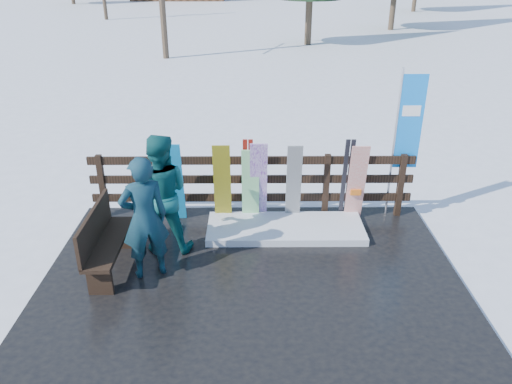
{
  "coord_description": "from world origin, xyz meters",
  "views": [
    {
      "loc": [
        0.02,
        -5.7,
        4.26
      ],
      "look_at": [
        0.07,
        1.0,
        1.1
      ],
      "focal_mm": 35.0,
      "sensor_mm": 36.0,
      "label": 1
    }
  ],
  "objects_px": {
    "snowboard_2": "(222,184)",
    "snowboard_4": "(294,184)",
    "rental_flag": "(406,128)",
    "snowboard_5": "(356,183)",
    "person_back": "(160,194)",
    "snowboard_1": "(250,186)",
    "snowboard_0": "(175,183)",
    "person_front": "(144,218)",
    "bench": "(104,239)",
    "snowboard_3": "(259,182)"
  },
  "relations": [
    {
      "from": "snowboard_2",
      "to": "snowboard_4",
      "type": "height_order",
      "value": "snowboard_2"
    },
    {
      "from": "snowboard_2",
      "to": "rental_flag",
      "type": "height_order",
      "value": "rental_flag"
    },
    {
      "from": "snowboard_5",
      "to": "person_back",
      "type": "relative_size",
      "value": 0.76
    },
    {
      "from": "snowboard_1",
      "to": "snowboard_5",
      "type": "xyz_separation_m",
      "value": [
        1.8,
        0.0,
        0.03
      ]
    },
    {
      "from": "snowboard_0",
      "to": "snowboard_1",
      "type": "height_order",
      "value": "snowboard_0"
    },
    {
      "from": "person_front",
      "to": "person_back",
      "type": "xyz_separation_m",
      "value": [
        0.11,
        0.69,
        0.04
      ]
    },
    {
      "from": "snowboard_4",
      "to": "snowboard_1",
      "type": "bearing_deg",
      "value": -180.0
    },
    {
      "from": "bench",
      "to": "snowboard_5",
      "type": "distance_m",
      "value": 4.18
    },
    {
      "from": "snowboard_4",
      "to": "rental_flag",
      "type": "relative_size",
      "value": 0.55
    },
    {
      "from": "bench",
      "to": "snowboard_1",
      "type": "relative_size",
      "value": 1.1
    },
    {
      "from": "bench",
      "to": "snowboard_2",
      "type": "bearing_deg",
      "value": 42.16
    },
    {
      "from": "snowboard_3",
      "to": "snowboard_4",
      "type": "height_order",
      "value": "snowboard_3"
    },
    {
      "from": "snowboard_1",
      "to": "rental_flag",
      "type": "relative_size",
      "value": 0.53
    },
    {
      "from": "snowboard_0",
      "to": "rental_flag",
      "type": "distance_m",
      "value": 3.98
    },
    {
      "from": "snowboard_2",
      "to": "person_back",
      "type": "distance_m",
      "value": 1.28
    },
    {
      "from": "snowboard_0",
      "to": "snowboard_2",
      "type": "distance_m",
      "value": 0.8
    },
    {
      "from": "snowboard_4",
      "to": "person_front",
      "type": "height_order",
      "value": "person_front"
    },
    {
      "from": "bench",
      "to": "person_front",
      "type": "height_order",
      "value": "person_front"
    },
    {
      "from": "snowboard_3",
      "to": "snowboard_5",
      "type": "xyz_separation_m",
      "value": [
        1.66,
        -0.0,
        -0.03
      ]
    },
    {
      "from": "bench",
      "to": "person_back",
      "type": "relative_size",
      "value": 0.79
    },
    {
      "from": "snowboard_1",
      "to": "person_back",
      "type": "height_order",
      "value": "person_back"
    },
    {
      "from": "snowboard_5",
      "to": "rental_flag",
      "type": "distance_m",
      "value": 1.23
    },
    {
      "from": "snowboard_2",
      "to": "snowboard_4",
      "type": "xyz_separation_m",
      "value": [
        1.21,
        0.0,
        -0.01
      ]
    },
    {
      "from": "rental_flag",
      "to": "person_front",
      "type": "height_order",
      "value": "rental_flag"
    },
    {
      "from": "snowboard_5",
      "to": "person_back",
      "type": "distance_m",
      "value": 3.29
    },
    {
      "from": "snowboard_0",
      "to": "snowboard_5",
      "type": "xyz_separation_m",
      "value": [
        3.07,
        -0.0,
        -0.02
      ]
    },
    {
      "from": "bench",
      "to": "snowboard_4",
      "type": "xyz_separation_m",
      "value": [
        2.84,
        1.48,
        0.2
      ]
    },
    {
      "from": "snowboard_5",
      "to": "person_front",
      "type": "bearing_deg",
      "value": -154.05
    },
    {
      "from": "snowboard_3",
      "to": "rental_flag",
      "type": "distance_m",
      "value": 2.62
    },
    {
      "from": "snowboard_3",
      "to": "rental_flag",
      "type": "bearing_deg",
      "value": 6.26
    },
    {
      "from": "snowboard_3",
      "to": "snowboard_4",
      "type": "relative_size",
      "value": 1.06
    },
    {
      "from": "snowboard_1",
      "to": "bench",
      "type": "bearing_deg",
      "value": -144.99
    },
    {
      "from": "bench",
      "to": "snowboard_4",
      "type": "distance_m",
      "value": 3.21
    },
    {
      "from": "snowboard_1",
      "to": "snowboard_2",
      "type": "xyz_separation_m",
      "value": [
        -0.48,
        0.0,
        0.04
      ]
    },
    {
      "from": "bench",
      "to": "rental_flag",
      "type": "bearing_deg",
      "value": 20.37
    },
    {
      "from": "snowboard_1",
      "to": "person_front",
      "type": "distance_m",
      "value": 2.17
    },
    {
      "from": "snowboard_5",
      "to": "snowboard_3",
      "type": "bearing_deg",
      "value": 180.0
    },
    {
      "from": "bench",
      "to": "rental_flag",
      "type": "relative_size",
      "value": 0.58
    },
    {
      "from": "snowboard_4",
      "to": "bench",
      "type": "bearing_deg",
      "value": -152.52
    },
    {
      "from": "rental_flag",
      "to": "snowboard_2",
      "type": "bearing_deg",
      "value": -174.98
    },
    {
      "from": "snowboard_3",
      "to": "snowboard_1",
      "type": "bearing_deg",
      "value": -180.0
    },
    {
      "from": "snowboard_4",
      "to": "person_back",
      "type": "height_order",
      "value": "person_back"
    },
    {
      "from": "person_front",
      "to": "person_back",
      "type": "bearing_deg",
      "value": -121.37
    },
    {
      "from": "rental_flag",
      "to": "bench",
      "type": "bearing_deg",
      "value": -159.63
    },
    {
      "from": "snowboard_0",
      "to": "person_back",
      "type": "height_order",
      "value": "person_back"
    },
    {
      "from": "rental_flag",
      "to": "snowboard_5",
      "type": "bearing_deg",
      "value": -161.39
    },
    {
      "from": "snowboard_3",
      "to": "snowboard_4",
      "type": "distance_m",
      "value": 0.6
    },
    {
      "from": "bench",
      "to": "person_front",
      "type": "relative_size",
      "value": 0.82
    },
    {
      "from": "rental_flag",
      "to": "snowboard_3",
      "type": "bearing_deg",
      "value": -173.74
    },
    {
      "from": "snowboard_3",
      "to": "person_front",
      "type": "relative_size",
      "value": 0.83
    }
  ]
}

